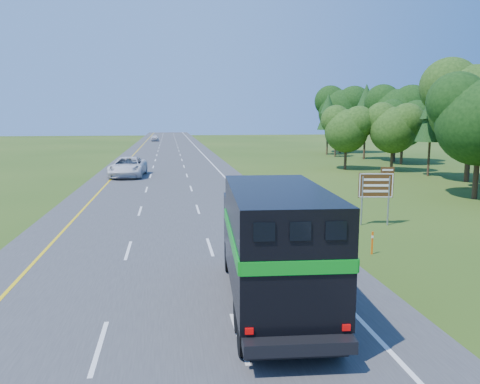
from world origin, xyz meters
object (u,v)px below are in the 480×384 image
at_px(exit_sign, 376,188).
at_px(white_suv, 128,167).
at_px(horse_truck, 273,242).
at_px(far_car, 155,138).

bearing_deg(exit_sign, white_suv, 131.72).
relative_size(white_suv, exit_sign, 2.16).
height_order(horse_truck, white_suv, horse_truck).
relative_size(horse_truck, far_car, 1.87).
xyz_separation_m(white_suv, far_car, (0.64, 71.86, -0.16)).
xyz_separation_m(white_suv, exit_sign, (15.29, -23.95, 1.10)).
bearing_deg(horse_truck, exit_sign, 55.69).
bearing_deg(exit_sign, far_car, 107.86).
bearing_deg(far_car, horse_truck, -89.18).
height_order(white_suv, far_car, white_suv).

